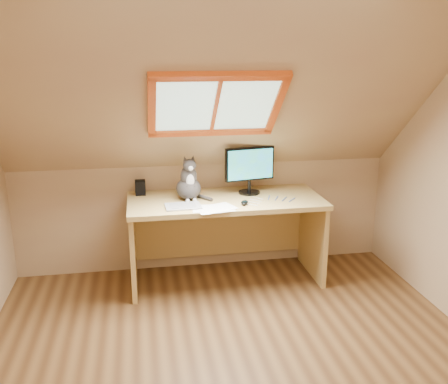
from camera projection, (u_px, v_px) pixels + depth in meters
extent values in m
plane|color=brown|center=(242.00, 373.00, 3.24)|extent=(3.50, 3.50, 0.00)
cube|color=tan|center=(205.00, 216.00, 4.76)|extent=(3.50, 0.02, 1.00)
cube|color=tan|center=(217.00, 95.00, 3.70)|extent=(3.50, 1.56, 1.41)
cube|color=#B2E0CC|center=(215.00, 104.00, 3.79)|extent=(0.90, 0.53, 0.48)
cube|color=#D75214|center=(215.00, 104.00, 3.79)|extent=(1.02, 0.64, 0.59)
cube|color=tan|center=(226.00, 201.00, 4.36)|extent=(1.70, 0.74, 0.04)
cube|color=tan|center=(133.00, 248.00, 4.33)|extent=(0.04, 0.67, 0.73)
cube|color=tan|center=(313.00, 236.00, 4.60)|extent=(0.04, 0.67, 0.73)
cube|color=tan|center=(219.00, 229.00, 4.79)|extent=(1.60, 0.03, 0.51)
cylinder|color=black|center=(249.00, 192.00, 4.51)|extent=(0.19, 0.19, 0.02)
cylinder|color=black|center=(249.00, 186.00, 4.49)|extent=(0.03, 0.03, 0.11)
cube|color=black|center=(250.00, 164.00, 4.44)|extent=(0.46, 0.12, 0.30)
cube|color=blue|center=(251.00, 164.00, 4.42)|extent=(0.42, 0.09, 0.26)
ellipsoid|color=#393433|center=(188.00, 188.00, 4.33)|extent=(0.24, 0.28, 0.19)
ellipsoid|color=#393433|center=(189.00, 177.00, 4.28)|extent=(0.16, 0.16, 0.20)
ellipsoid|color=silver|center=(190.00, 181.00, 4.23)|extent=(0.07, 0.05, 0.12)
ellipsoid|color=#393433|center=(190.00, 165.00, 4.21)|extent=(0.12, 0.11, 0.10)
sphere|color=silver|center=(191.00, 168.00, 4.17)|extent=(0.04, 0.04, 0.04)
cone|color=#393433|center=(185.00, 159.00, 4.21)|extent=(0.06, 0.05, 0.07)
cone|color=#393433|center=(193.00, 158.00, 4.22)|extent=(0.06, 0.06, 0.07)
cube|color=black|center=(140.00, 188.00, 4.45)|extent=(0.09, 0.09, 0.13)
cube|color=#B2B2B7|center=(183.00, 206.00, 4.12)|extent=(0.30, 0.22, 0.01)
ellipsoid|color=black|center=(245.00, 203.00, 4.19)|extent=(0.09, 0.12, 0.03)
cube|color=white|center=(213.00, 208.00, 4.08)|extent=(0.33, 0.27, 0.00)
cube|color=white|center=(213.00, 208.00, 4.08)|extent=(0.32, 0.24, 0.00)
cube|color=white|center=(213.00, 208.00, 4.08)|extent=(0.35, 0.30, 0.00)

